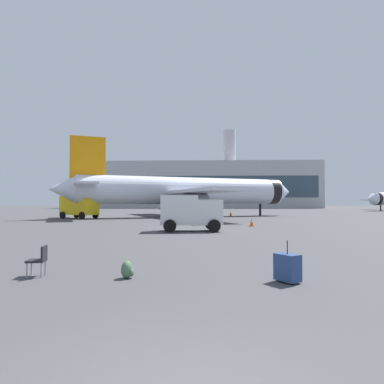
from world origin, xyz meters
name	(u,v)px	position (x,y,z in m)	size (l,w,h in m)	color
airplane_at_gate	(185,191)	(-2.62, 45.34, 3.66)	(34.05, 31.26, 10.50)	silver
service_truck	(79,206)	(-15.96, 40.22, 1.61)	(5.28, 4.13, 2.90)	yellow
cargo_van	(190,211)	(-0.85, 21.65, 1.45)	(4.56, 2.66, 2.60)	white
safety_cone_near	(231,214)	(3.99, 48.89, 0.36)	(0.44, 0.44, 0.73)	#F2590C
safety_cone_mid	(252,222)	(4.26, 26.96, 0.36)	(0.44, 0.44, 0.72)	#F2590C
rolling_suitcase	(287,267)	(2.42, 5.80, 0.39)	(0.69, 0.75, 1.10)	navy
traveller_backpack	(127,270)	(-1.91, 6.11, 0.23)	(0.36, 0.40, 0.48)	#476B4C
gate_chair	(39,259)	(-4.48, 6.26, 0.50)	(0.55, 0.55, 0.86)	black
terminal_building	(201,185)	(-1.67, 123.38, 8.25)	(83.44, 19.44, 28.26)	#B2B2B7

